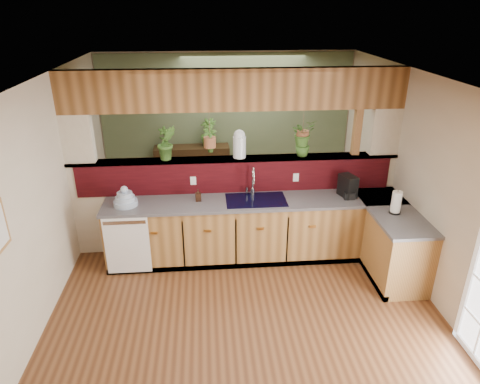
{
  "coord_description": "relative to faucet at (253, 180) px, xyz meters",
  "views": [
    {
      "loc": [
        -0.41,
        -4.28,
        3.37
      ],
      "look_at": [
        0.01,
        0.7,
        1.15
      ],
      "focal_mm": 32.0,
      "sensor_mm": 36.0,
      "label": 1
    }
  ],
  "objects": [
    {
      "name": "ground",
      "position": [
        -0.22,
        -1.14,
        -1.13
      ],
      "size": [
        4.6,
        7.0,
        0.01
      ],
      "primitive_type": "cube",
      "color": "brown",
      "rests_on": "ground"
    },
    {
      "name": "ceiling",
      "position": [
        -0.22,
        -1.14,
        1.47
      ],
      "size": [
        4.6,
        7.0,
        0.01
      ],
      "primitive_type": "cube",
      "color": "brown",
      "rests_on": "ground"
    },
    {
      "name": "wall_back",
      "position": [
        -0.22,
        2.36,
        0.17
      ],
      "size": [
        4.6,
        0.02,
        2.6
      ],
      "primitive_type": "cube",
      "color": "beige",
      "rests_on": "ground"
    },
    {
      "name": "wall_left",
      "position": [
        -2.52,
        -1.14,
        0.17
      ],
      "size": [
        0.02,
        7.0,
        2.6
      ],
      "primitive_type": "cube",
      "color": "beige",
      "rests_on": "ground"
    },
    {
      "name": "wall_right",
      "position": [
        2.08,
        -1.14,
        0.17
      ],
      "size": [
        0.02,
        7.0,
        2.6
      ],
      "primitive_type": "cube",
      "color": "beige",
      "rests_on": "ground"
    },
    {
      "name": "pass_through_partition",
      "position": [
        -0.19,
        0.21,
        0.06
      ],
      "size": [
        4.6,
        0.21,
        2.6
      ],
      "color": "beige",
      "rests_on": "ground"
    },
    {
      "name": "pass_through_ledge",
      "position": [
        -0.22,
        0.21,
        0.24
      ],
      "size": [
        4.6,
        0.21,
        0.04
      ],
      "primitive_type": "cube",
      "color": "brown",
      "rests_on": "ground"
    },
    {
      "name": "header_beam",
      "position": [
        -0.22,
        0.21,
        1.2
      ],
      "size": [
        4.6,
        0.15,
        0.55
      ],
      "primitive_type": "cube",
      "color": "brown",
      "rests_on": "ground"
    },
    {
      "name": "sage_backwall",
      "position": [
        -0.22,
        2.34,
        0.17
      ],
      "size": [
        4.55,
        0.02,
        2.55
      ],
      "primitive_type": "cube",
      "color": "#556746",
      "rests_on": "ground"
    },
    {
      "name": "countertop",
      "position": [
        0.62,
        -0.27,
        -0.68
      ],
      "size": [
        4.14,
        1.52,
        0.9
      ],
      "color": "brown",
      "rests_on": "ground"
    },
    {
      "name": "dishwasher",
      "position": [
        -1.7,
        -0.47,
        -0.67
      ],
      "size": [
        0.58,
        0.03,
        0.82
      ],
      "color": "white",
      "rests_on": "ground"
    },
    {
      "name": "navy_sink",
      "position": [
        0.03,
        -0.16,
        -0.31
      ],
      "size": [
        0.82,
        0.5,
        0.18
      ],
      "color": "black",
      "rests_on": "countertop"
    },
    {
      "name": "faucet",
      "position": [
        0.0,
        0.0,
        0.0
      ],
      "size": [
        0.19,
        0.18,
        0.42
      ],
      "color": "#B7B7B2",
      "rests_on": "countertop"
    },
    {
      "name": "dish_stack",
      "position": [
        -1.72,
        -0.18,
        -0.14
      ],
      "size": [
        0.32,
        0.32,
        0.28
      ],
      "color": "#A1B5D1",
      "rests_on": "countertop"
    },
    {
      "name": "soap_dispenser",
      "position": [
        -0.76,
        -0.12,
        -0.14
      ],
      "size": [
        0.08,
        0.08,
        0.17
      ],
      "primitive_type": "imported",
      "rotation": [
        0.0,
        0.0,
        0.07
      ],
      "color": "#371F14",
      "rests_on": "countertop"
    },
    {
      "name": "coffee_maker",
      "position": [
        1.31,
        -0.15,
        -0.09
      ],
      "size": [
        0.16,
        0.27,
        0.31
      ],
      "rotation": [
        0.0,
        0.0,
        0.32
      ],
      "color": "black",
      "rests_on": "countertop"
    },
    {
      "name": "paper_towel",
      "position": [
        1.76,
        -0.7,
        -0.08
      ],
      "size": [
        0.15,
        0.15,
        0.32
      ],
      "color": "black",
      "rests_on": "countertop"
    },
    {
      "name": "glass_jar",
      "position": [
        -0.17,
        0.21,
        0.46
      ],
      "size": [
        0.18,
        0.18,
        0.4
      ],
      "color": "silver",
      "rests_on": "pass_through_ledge"
    },
    {
      "name": "ledge_plant_left",
      "position": [
        -1.16,
        0.21,
        0.5
      ],
      "size": [
        0.32,
        0.29,
        0.48
      ],
      "primitive_type": "imported",
      "rotation": [
        0.0,
        0.0,
        0.36
      ],
      "color": "#335B1F",
      "rests_on": "pass_through_ledge"
    },
    {
      "name": "ledge_plant_right",
      "position": [
        0.72,
        0.21,
        0.44
      ],
      "size": [
        0.24,
        0.24,
        0.36
      ],
      "primitive_type": "imported",
      "rotation": [
        0.0,
        0.0,
        -0.25
      ],
      "color": "#335B1F",
      "rests_on": "pass_through_ledge"
    },
    {
      "name": "hanging_plant_a",
      "position": [
        -0.57,
        0.21,
        0.64
      ],
      "size": [
        0.22,
        0.18,
        0.5
      ],
      "color": "brown",
      "rests_on": "header_beam"
    },
    {
      "name": "hanging_plant_b",
      "position": [
        0.71,
        0.21,
        0.75
      ],
      "size": [
        0.41,
        0.39,
        0.48
      ],
      "color": "brown",
      "rests_on": "header_beam"
    },
    {
      "name": "shelving_console",
      "position": [
        -0.89,
        2.11,
        -0.63
      ],
      "size": [
        1.37,
        0.38,
        0.91
      ],
      "primitive_type": "cube",
      "rotation": [
        0.0,
        0.0,
        0.01
      ],
      "color": "black",
      "rests_on": "ground"
    },
    {
      "name": "shelf_plant_a",
      "position": [
        -1.37,
        2.11,
        0.02
      ],
      "size": [
        0.21,
        0.15,
        0.38
      ],
      "primitive_type": "imported",
      "rotation": [
        0.0,
        0.0,
        0.05
      ],
      "color": "#335B1F",
      "rests_on": "shelving_console"
    },
    {
      "name": "shelf_plant_b",
      "position": [
        -0.57,
        2.11,
        0.08
      ],
      "size": [
        0.38,
        0.38,
        0.51
      ],
      "primitive_type": "imported",
      "rotation": [
        0.0,
        0.0,
        -0.43
      ],
      "color": "#335B1F",
      "rests_on": "shelving_console"
    },
    {
      "name": "floor_plant",
      "position": [
        0.33,
        1.6,
        -0.78
      ],
      "size": [
        0.64,
        0.56,
        0.69
      ],
      "primitive_type": "imported",
      "rotation": [
        0.0,
        0.0,
        0.04
      ],
      "color": "#335B1F",
      "rests_on": "ground"
    }
  ]
}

